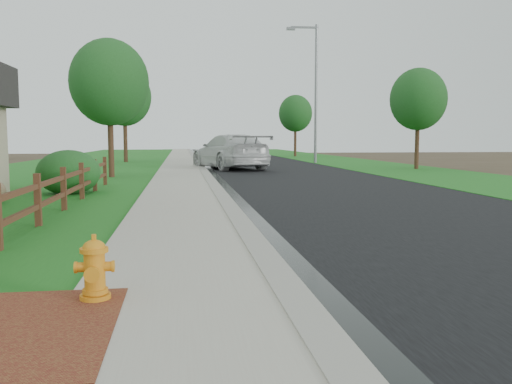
{
  "coord_description": "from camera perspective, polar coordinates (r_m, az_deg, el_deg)",
  "views": [
    {
      "loc": [
        -0.79,
        -5.89,
        1.79
      ],
      "look_at": [
        0.58,
        3.97,
        0.8
      ],
      "focal_mm": 38.0,
      "sensor_mm": 36.0,
      "label": 1
    }
  ],
  "objects": [
    {
      "name": "ground",
      "position": [
        6.21,
        -0.26,
        -11.06
      ],
      "size": [
        120.0,
        120.0,
        0.0
      ],
      "primitive_type": "plane",
      "color": "#3D3221"
    },
    {
      "name": "road",
      "position": [
        41.28,
        -0.39,
        3.22
      ],
      "size": [
        8.0,
        90.0,
        0.02
      ],
      "primitive_type": "cube",
      "color": "black",
      "rests_on": "ground"
    },
    {
      "name": "curb",
      "position": [
        40.95,
        -6.24,
        3.23
      ],
      "size": [
        0.4,
        90.0,
        0.12
      ],
      "primitive_type": "cube",
      "color": "#9C978E",
      "rests_on": "ground"
    },
    {
      "name": "wet_gutter",
      "position": [
        40.96,
        -5.75,
        3.19
      ],
      "size": [
        0.5,
        90.0,
        0.0
      ],
      "primitive_type": "cube",
      "color": "black",
      "rests_on": "road"
    },
    {
      "name": "sidewalk",
      "position": [
        40.93,
        -8.06,
        3.2
      ],
      "size": [
        2.2,
        90.0,
        0.1
      ],
      "primitive_type": "cube",
      "color": "#ACA496",
      "rests_on": "ground"
    },
    {
      "name": "grass_strip",
      "position": [
        40.98,
        -10.72,
        3.13
      ],
      "size": [
        1.6,
        90.0,
        0.06
      ],
      "primitive_type": "cube",
      "color": "#1C611B",
      "rests_on": "ground"
    },
    {
      "name": "lawn_near",
      "position": [
        41.56,
        -17.91,
        2.97
      ],
      "size": [
        9.0,
        90.0,
        0.04
      ],
      "primitive_type": "cube",
      "color": "#1C611B",
      "rests_on": "ground"
    },
    {
      "name": "verge_far",
      "position": [
        42.74,
        8.84,
        3.25
      ],
      "size": [
        6.0,
        90.0,
        0.04
      ],
      "primitive_type": "cube",
      "color": "#1C611B",
      "rests_on": "ground"
    },
    {
      "name": "brick_patch",
      "position": [
        5.38,
        -23.32,
        -13.59
      ],
      "size": [
        1.6,
        2.4,
        0.11
      ],
      "primitive_type": "cube",
      "color": "maroon",
      "rests_on": "ground"
    },
    {
      "name": "ranch_fence",
      "position": [
        12.66,
        -20.68,
        0.01
      ],
      "size": [
        0.12,
        16.92,
        1.1
      ],
      "color": "#462617",
      "rests_on": "ground"
    },
    {
      "name": "fire_hydrant",
      "position": [
        5.95,
        -16.63,
        -7.85
      ],
      "size": [
        0.44,
        0.36,
        0.69
      ],
      "color": "orange",
      "rests_on": "sidewalk"
    },
    {
      "name": "white_suv",
      "position": [
        31.33,
        -2.8,
        4.25
      ],
      "size": [
        4.56,
        7.31,
        1.97
      ],
      "primitive_type": "imported",
      "rotation": [
        0.0,
        0.0,
        3.43
      ],
      "color": "silver",
      "rests_on": "road"
    },
    {
      "name": "dark_car_mid",
      "position": [
        42.4,
        -2.01,
        4.22
      ],
      "size": [
        1.75,
        4.08,
        1.37
      ],
      "primitive_type": "imported",
      "rotation": [
        0.0,
        0.0,
        3.11
      ],
      "color": "black",
      "rests_on": "road"
    },
    {
      "name": "dark_car_far",
      "position": [
        50.77,
        -1.21,
        4.54
      ],
      "size": [
        2.45,
        4.78,
        1.5
      ],
      "primitive_type": "imported",
      "rotation": [
        0.0,
        0.0,
        -0.2
      ],
      "color": "black",
      "rests_on": "road"
    },
    {
      "name": "streetlight",
      "position": [
        38.97,
        6.07,
        11.09
      ],
      "size": [
        2.23,
        0.28,
        9.67
      ],
      "color": "slate",
      "rests_on": "ground"
    },
    {
      "name": "shrub_c",
      "position": [
        18.12,
        -19.12,
        1.97
      ],
      "size": [
        2.11,
        2.11,
        1.42
      ],
      "primitive_type": "ellipsoid",
      "rotation": [
        0.0,
        0.0,
        0.08
      ],
      "color": "#194418",
      "rests_on": "ground"
    },
    {
      "name": "tree_near_left",
      "position": [
        25.38,
        -15.19,
        11.06
      ],
      "size": [
        3.49,
        3.49,
        6.18
      ],
      "color": "#392117",
      "rests_on": "ground"
    },
    {
      "name": "tree_near_right",
      "position": [
        32.39,
        16.71,
        9.32
      ],
      "size": [
        3.19,
        3.19,
        5.74
      ],
      "color": "#392117",
      "rests_on": "ground"
    },
    {
      "name": "tree_mid_left",
      "position": [
        41.17,
        -13.68,
        9.71
      ],
      "size": [
        3.88,
        3.88,
        6.94
      ],
      "color": "#392117",
      "rests_on": "ground"
    },
    {
      "name": "tree_far_right",
      "position": [
        52.97,
        4.17,
        8.24
      ],
      "size": [
        3.23,
        3.23,
        5.96
      ],
      "color": "#392117",
      "rests_on": "ground"
    }
  ]
}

